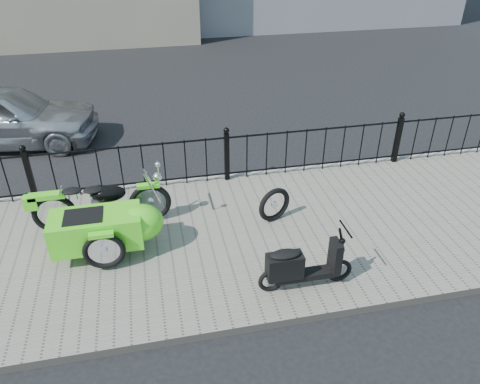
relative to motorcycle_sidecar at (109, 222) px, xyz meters
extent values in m
plane|color=black|center=(2.11, 0.41, -0.59)|extent=(120.00, 120.00, 0.00)
cube|color=slate|center=(2.11, -0.09, -0.53)|extent=(30.00, 3.80, 0.12)
cube|color=gray|center=(2.11, 1.85, -0.53)|extent=(30.00, 0.10, 0.12)
cylinder|color=black|center=(2.11, 1.71, 0.40)|extent=(14.00, 0.04, 0.04)
cylinder|color=black|center=(2.11, 1.71, -0.35)|extent=(14.00, 0.04, 0.04)
cube|color=black|center=(-1.39, 1.71, 0.01)|extent=(0.09, 0.09, 0.96)
sphere|color=black|center=(-1.39, 1.71, 0.55)|extent=(0.11, 0.11, 0.11)
cube|color=black|center=(2.11, 1.71, 0.01)|extent=(0.09, 0.09, 0.96)
sphere|color=black|center=(2.11, 1.71, 0.55)|extent=(0.11, 0.11, 0.11)
cube|color=black|center=(5.61, 1.71, 0.01)|extent=(0.09, 0.09, 0.96)
sphere|color=black|center=(5.61, 1.71, 0.55)|extent=(0.11, 0.11, 0.11)
torus|color=black|center=(0.62, 0.61, -0.13)|extent=(0.69, 0.09, 0.69)
torus|color=black|center=(-0.88, 0.61, -0.13)|extent=(0.69, 0.09, 0.69)
torus|color=black|center=(-0.08, -0.53, -0.13)|extent=(0.60, 0.08, 0.60)
cube|color=gray|center=(-0.13, 0.61, -0.11)|extent=(0.34, 0.22, 0.24)
cylinder|color=black|center=(-0.13, 0.61, -0.18)|extent=(1.40, 0.04, 0.04)
ellipsoid|color=black|center=(-0.01, 0.61, 0.13)|extent=(0.54, 0.29, 0.26)
cylinder|color=silver|center=(0.80, 0.61, 0.49)|extent=(0.03, 0.56, 0.03)
cylinder|color=silver|center=(0.68, 0.61, 0.18)|extent=(0.25, 0.04, 0.59)
sphere|color=silver|center=(0.78, 0.61, 0.35)|extent=(0.15, 0.15, 0.15)
cube|color=#52E41F|center=(0.62, 0.61, 0.20)|extent=(0.36, 0.12, 0.06)
cube|color=#52E41F|center=(-0.93, 0.61, 0.21)|extent=(0.55, 0.16, 0.08)
ellipsoid|color=black|center=(-0.23, 0.61, 0.23)|extent=(0.31, 0.22, 0.08)
ellipsoid|color=black|center=(-0.55, 0.61, 0.25)|extent=(0.31, 0.22, 0.08)
sphere|color=red|center=(-1.28, 0.61, 0.15)|extent=(0.07, 0.07, 0.07)
cube|color=#FFF21A|center=(-1.30, 0.71, -0.03)|extent=(0.02, 0.14, 0.10)
cube|color=#52E41F|center=(-0.18, -0.14, 0.00)|extent=(1.30, 0.62, 0.50)
ellipsoid|color=#52E41F|center=(0.47, -0.14, 0.02)|extent=(0.65, 0.60, 0.54)
cube|color=black|center=(-0.33, -0.14, 0.23)|extent=(0.55, 0.43, 0.06)
cube|color=#52E41F|center=(-0.08, -0.53, 0.16)|extent=(0.34, 0.11, 0.06)
torus|color=black|center=(3.10, -1.43, -0.29)|extent=(0.37, 0.06, 0.37)
torus|color=black|center=(2.12, -1.43, -0.29)|extent=(0.37, 0.06, 0.37)
cube|color=black|center=(2.61, -1.43, -0.28)|extent=(0.89, 0.20, 0.09)
cube|color=black|center=(2.30, -1.43, -0.07)|extent=(0.49, 0.23, 0.36)
ellipsoid|color=black|center=(2.30, -1.43, 0.13)|extent=(0.42, 0.21, 0.08)
cube|color=black|center=(3.01, -1.43, -0.03)|extent=(0.11, 0.27, 0.49)
cylinder|color=black|center=(3.08, -1.43, 0.24)|extent=(0.14, 0.04, 0.40)
cylinder|color=black|center=(3.11, -1.43, 0.42)|extent=(0.03, 0.39, 0.03)
torus|color=black|center=(2.62, 0.19, -0.17)|extent=(0.60, 0.29, 0.61)
imported|color=#A9ABB0|center=(-2.36, 4.53, 0.08)|extent=(4.18, 2.18, 1.36)
camera|label=1|loc=(0.71, -6.00, 4.04)|focal=35.00mm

